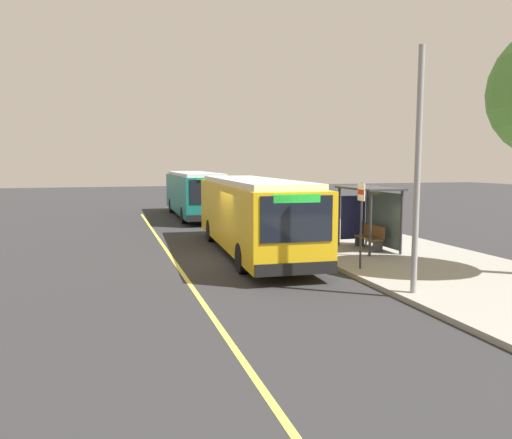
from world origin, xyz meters
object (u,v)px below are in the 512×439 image
transit_bus_main (252,213)px  transit_bus_second (194,193)px  pedestrian_commuter (320,220)px  route_sign_post (361,213)px  waiting_bench (370,237)px

transit_bus_main → transit_bus_second: same height
pedestrian_commuter → route_sign_post: bearing=-9.8°
waiting_bench → pedestrian_commuter: bearing=-147.1°
transit_bus_second → waiting_bench: (15.16, 4.52, -0.98)m
pedestrian_commuter → transit_bus_second: bearing=-166.2°
transit_bus_main → pedestrian_commuter: 3.40m
transit_bus_second → pedestrian_commuter: bearing=13.8°
transit_bus_main → pedestrian_commuter: bearing=103.2°
route_sign_post → pedestrian_commuter: size_ratio=1.66×
transit_bus_main → pedestrian_commuter: size_ratio=6.75×
transit_bus_main → transit_bus_second: (-13.94, 0.05, -0.00)m
transit_bus_second → waiting_bench: size_ratio=7.08×
transit_bus_second → pedestrian_commuter: (13.17, 3.22, -0.50)m
route_sign_post → transit_bus_second: bearing=-172.8°
waiting_bench → route_sign_post: bearing=-34.1°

